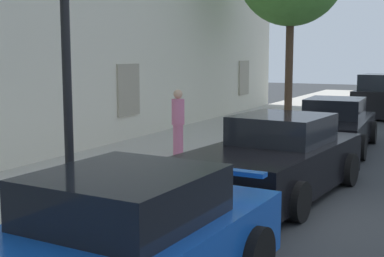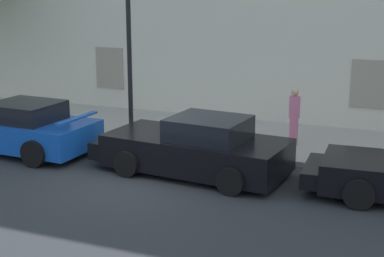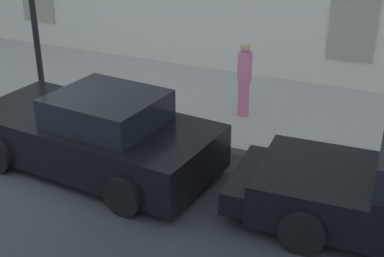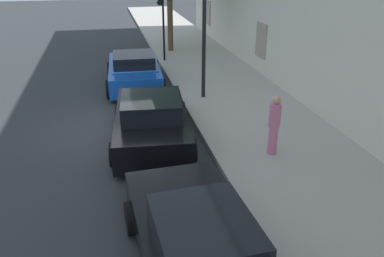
{
  "view_description": "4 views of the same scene",
  "coord_description": "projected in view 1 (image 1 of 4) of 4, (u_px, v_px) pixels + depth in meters",
  "views": [
    {
      "loc": [
        -8.4,
        -2.11,
        2.61
      ],
      "look_at": [
        0.16,
        2.23,
        1.28
      ],
      "focal_mm": 49.9,
      "sensor_mm": 36.0,
      "label": 1
    },
    {
      "loc": [
        6.24,
        -11.94,
        4.66
      ],
      "look_at": [
        0.73,
        1.54,
        0.99
      ],
      "focal_mm": 54.53,
      "sensor_mm": 36.0,
      "label": 2
    },
    {
      "loc": [
        6.32,
        -6.3,
        4.87
      ],
      "look_at": [
        3.08,
        0.81,
        1.2
      ],
      "focal_mm": 50.73,
      "sensor_mm": 36.0,
      "label": 3
    },
    {
      "loc": [
        11.46,
        -0.16,
        5.05
      ],
      "look_at": [
        2.97,
        1.74,
        1.14
      ],
      "focal_mm": 36.32,
      "sensor_mm": 36.0,
      "label": 4
    }
  ],
  "objects": [
    {
      "name": "sportscar_white_middle",
      "position": [
        331.0,
        128.0,
        14.71
      ],
      "size": [
        5.04,
        2.28,
        1.39
      ],
      "color": "black",
      "rests_on": "ground"
    },
    {
      "name": "ground_plane",
      "position": [
        309.0,
        215.0,
        8.72
      ],
      "size": [
        80.0,
        80.0,
        0.0
      ],
      "primitive_type": "plane",
      "color": "#2B2D30"
    },
    {
      "name": "sportscar_yellow_flank",
      "position": [
        271.0,
        163.0,
        9.88
      ],
      "size": [
        5.06,
        2.56,
        1.47
      ],
      "color": "black",
      "rests_on": "ground"
    },
    {
      "name": "hatchback_parked",
      "position": [
        381.0,
        98.0,
        22.44
      ],
      "size": [
        3.7,
        2.06,
        1.81
      ],
      "color": "black",
      "rests_on": "ground"
    },
    {
      "name": "pedestrian_admiring",
      "position": [
        178.0,
        122.0,
        12.88
      ],
      "size": [
        0.31,
        0.31,
        1.64
      ],
      "color": "pink",
      "rests_on": "sidewalk"
    },
    {
      "name": "sidewalk",
      "position": [
        88.0,
        182.0,
        10.73
      ],
      "size": [
        60.0,
        4.15,
        0.14
      ],
      "primitive_type": "cube",
      "color": "#A8A399",
      "rests_on": "ground"
    }
  ]
}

